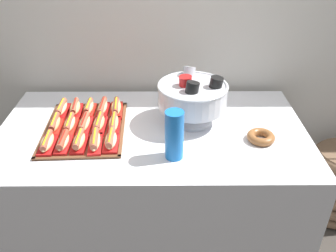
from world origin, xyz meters
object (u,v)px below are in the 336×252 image
at_px(hot_dog_0, 47,143).
at_px(hot_dog_13, 103,108).
at_px(hot_dog_9, 114,123).
at_px(cup_stack, 174,135).
at_px(buffet_table, 153,183).
at_px(hot_dog_14, 116,108).
at_px(hot_dog_2, 79,141).
at_px(hot_dog_10, 61,109).
at_px(hot_dog_11, 75,108).
at_px(hot_dog_1, 63,142).
at_px(hot_dog_8, 99,123).
at_px(hot_dog_7, 84,124).
at_px(hot_dog_12, 89,108).
at_px(hot_dog_5, 55,124).
at_px(hot_dog_4, 111,140).
at_px(floor_vase, 336,183).
at_px(serving_tray, 85,129).
at_px(punch_bowl, 193,96).
at_px(hot_dog_3, 95,141).
at_px(hot_dog_6, 70,124).
at_px(donut, 261,137).

bearing_deg(hot_dog_0, hot_dog_13, 58.10).
height_order(hot_dog_9, cup_stack, cup_stack).
distance_m(buffet_table, hot_dog_14, 0.48).
relative_size(hot_dog_2, hot_dog_10, 0.92).
distance_m(hot_dog_2, hot_dog_11, 0.34).
distance_m(hot_dog_9, hot_dog_13, 0.18).
bearing_deg(hot_dog_11, hot_dog_1, -87.62).
bearing_deg(hot_dog_8, hot_dog_1, -129.89).
relative_size(hot_dog_10, hot_dog_11, 1.03).
bearing_deg(hot_dog_7, hot_dog_10, 134.66).
distance_m(hot_dog_8, hot_dog_12, 0.18).
bearing_deg(hot_dog_5, hot_dog_12, 50.11).
bearing_deg(hot_dog_4, hot_dog_10, 134.66).
height_order(floor_vase, serving_tray, floor_vase).
height_order(hot_dog_2, punch_bowl, punch_bowl).
distance_m(hot_dog_0, hot_dog_4, 0.30).
xyz_separation_m(hot_dog_1, hot_dog_8, (0.14, 0.17, -0.00)).
xyz_separation_m(hot_dog_3, hot_dog_8, (-0.01, 0.16, -0.00)).
xyz_separation_m(hot_dog_6, donut, (0.96, -0.10, -0.01)).
xyz_separation_m(buffet_table, floor_vase, (1.18, 0.20, -0.17)).
height_order(hot_dog_0, donut, hot_dog_0).
bearing_deg(hot_dog_8, hot_dog_2, -112.06).
relative_size(hot_dog_1, hot_dog_12, 0.99).
xyz_separation_m(hot_dog_7, hot_dog_13, (0.07, 0.17, 0.00)).
bearing_deg(hot_dog_13, cup_stack, -46.31).
height_order(hot_dog_8, hot_dog_11, hot_dog_11).
distance_m(hot_dog_2, hot_dog_7, 0.17).
distance_m(punch_bowl, donut, 0.40).
xyz_separation_m(serving_tray, hot_dog_6, (-0.07, -0.00, 0.03)).
xyz_separation_m(hot_dog_0, hot_dog_10, (-0.01, 0.33, 0.00)).
bearing_deg(punch_bowl, floor_vase, 6.97).
height_order(hot_dog_8, hot_dog_12, hot_dog_12).
distance_m(hot_dog_6, hot_dog_9, 0.23).
distance_m(serving_tray, hot_dog_3, 0.18).
bearing_deg(floor_vase, hot_dog_9, -172.01).
height_order(hot_dog_3, hot_dog_4, hot_dog_4).
relative_size(serving_tray, hot_dog_2, 3.42).
distance_m(buffet_table, hot_dog_9, 0.45).
bearing_deg(floor_vase, hot_dog_3, -165.94).
bearing_deg(hot_dog_2, hot_dog_3, 2.38).
bearing_deg(hot_dog_5, hot_dog_3, -33.87).
height_order(hot_dog_2, hot_dog_12, same).
height_order(hot_dog_7, hot_dog_8, hot_dog_8).
bearing_deg(hot_dog_12, donut, -16.89).
height_order(buffet_table, donut, donut).
relative_size(hot_dog_10, hot_dog_13, 0.97).
bearing_deg(hot_dog_5, punch_bowl, 7.03).
height_order(hot_dog_7, hot_dog_12, hot_dog_12).
bearing_deg(hot_dog_2, hot_dog_10, 116.83).
distance_m(hot_dog_9, hot_dog_11, 0.28).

